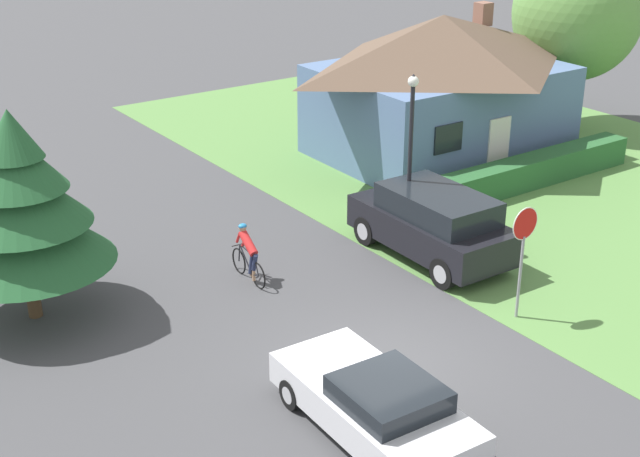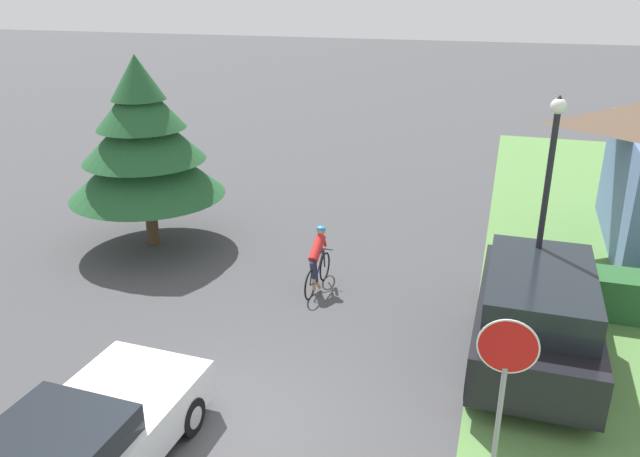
% 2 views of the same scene
% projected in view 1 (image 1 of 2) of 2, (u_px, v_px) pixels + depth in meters
% --- Properties ---
extents(ground_plane, '(140.00, 140.00, 0.00)m').
position_uv_depth(ground_plane, '(384.00, 366.00, 18.55)').
color(ground_plane, '#424244').
extents(grass_verge_right, '(16.00, 36.00, 0.01)m').
position_uv_depth(grass_verge_right, '(588.00, 196.00, 27.54)').
color(grass_verge_right, '#568442').
rests_on(grass_verge_right, ground).
extents(cottage_house, '(8.60, 6.46, 4.93)m').
position_uv_depth(cottage_house, '(440.00, 84.00, 30.39)').
color(cottage_house, slate).
rests_on(cottage_house, ground).
extents(hedge_row, '(10.64, 0.90, 0.93)m').
position_uv_depth(hedge_row, '(505.00, 179.00, 27.64)').
color(hedge_row, '#285B2D').
rests_on(hedge_row, ground).
extents(sedan_left_lane, '(2.03, 4.47, 1.28)m').
position_uv_depth(sedan_left_lane, '(376.00, 405.00, 16.17)').
color(sedan_left_lane, silver).
rests_on(sedan_left_lane, ground).
extents(cyclist, '(0.44, 1.69, 1.46)m').
position_uv_depth(cyclist, '(248.00, 254.00, 21.96)').
color(cyclist, black).
rests_on(cyclist, ground).
extents(parked_suv_right, '(2.17, 4.67, 1.87)m').
position_uv_depth(parked_suv_right, '(433.00, 223.00, 23.09)').
color(parked_suv_right, black).
rests_on(parked_suv_right, ground).
extents(stop_sign, '(0.76, 0.07, 2.72)m').
position_uv_depth(stop_sign, '(524.00, 240.00, 19.73)').
color(stop_sign, gray).
rests_on(stop_sign, ground).
extents(street_lamp, '(0.28, 0.28, 4.73)m').
position_uv_depth(street_lamp, '(411.00, 142.00, 23.00)').
color(street_lamp, black).
rests_on(street_lamp, ground).
extents(conifer_tall_near, '(3.96, 3.96, 4.92)m').
position_uv_depth(conifer_tall_near, '(20.00, 206.00, 19.47)').
color(conifer_tall_near, '#4C3823').
rests_on(conifer_tall_near, ground).
extents(deciduous_tree_right, '(4.74, 4.74, 6.85)m').
position_uv_depth(deciduous_tree_right, '(578.00, 12.00, 32.55)').
color(deciduous_tree_right, '#4C3823').
rests_on(deciduous_tree_right, ground).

